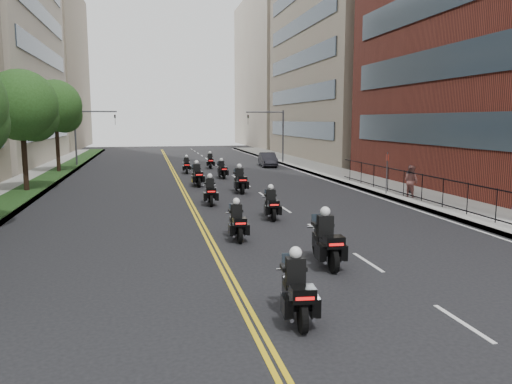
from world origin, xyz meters
TOP-DOWN VIEW (x-y plane):
  - ground at (0.00, 0.00)m, footprint 160.00×160.00m
  - sidewalk_right at (12.00, 25.00)m, footprint 4.00×90.00m
  - sidewalk_left at (-12.00, 25.00)m, footprint 4.00×90.00m
  - grass_strip at (-11.20, 25.00)m, footprint 2.00×90.00m
  - building_right_tan at (21.48, 48.00)m, footprint 15.11×28.00m
  - building_right_far at (21.50, 78.00)m, footprint 15.00×28.00m
  - building_left_far at (-22.00, 78.00)m, footprint 16.00×28.00m
  - iron_fence at (11.00, 12.00)m, footprint 0.05×28.00m
  - traffic_signal_right at (9.54, 42.00)m, footprint 4.09×0.20m
  - traffic_signal_left at (-9.54, 42.00)m, footprint 4.09×0.20m
  - motorcycle_0 at (-0.44, 1.00)m, footprint 0.64×2.30m
  - motorcycle_1 at (1.75, 4.98)m, footprint 0.63×2.53m
  - motorcycle_2 at (-0.39, 9.02)m, footprint 0.50×2.17m
  - motorcycle_3 at (1.88, 12.67)m, footprint 0.58×2.18m
  - motorcycle_4 at (-0.40, 17.23)m, footprint 0.56×2.29m
  - motorcycle_5 at (1.98, 21.27)m, footprint 0.57×2.48m
  - motorcycle_6 at (-0.35, 25.04)m, footprint 0.60×2.45m
  - motorcycle_7 at (2.03, 29.35)m, footprint 0.57×2.18m
  - motorcycle_8 at (-0.40, 33.78)m, footprint 0.51×2.15m
  - motorcycle_9 at (2.15, 37.72)m, footprint 0.54×2.23m
  - parked_sedan at (8.00, 38.52)m, footprint 1.81×4.28m
  - pedestrian_b at (11.20, 16.53)m, footprint 0.96×1.07m
  - pedestrian_c at (11.92, 17.93)m, footprint 0.45×1.01m

SIDE VIEW (x-z plane):
  - ground at x=0.00m, z-range 0.00..0.00m
  - sidewalk_right at x=12.00m, z-range 0.00..0.15m
  - sidewalk_left at x=-12.00m, z-range 0.00..0.15m
  - grass_strip at x=-11.20m, z-range 0.15..0.19m
  - motorcycle_8 at x=-0.40m, z-range -0.17..1.42m
  - motorcycle_2 at x=-0.39m, z-range -0.17..1.43m
  - motorcycle_7 at x=2.03m, z-range -0.17..1.44m
  - motorcycle_3 at x=1.88m, z-range -0.17..1.44m
  - motorcycle_9 at x=2.15m, z-range -0.17..1.47m
  - motorcycle_4 at x=-0.40m, z-range -0.18..1.51m
  - motorcycle_0 at x=-0.44m, z-range -0.18..1.52m
  - parked_sedan at x=8.00m, z-range 0.00..1.38m
  - motorcycle_6 at x=-0.35m, z-range -0.19..1.62m
  - motorcycle_5 at x=1.98m, z-range -0.19..1.64m
  - motorcycle_1 at x=1.75m, z-range -0.20..1.67m
  - iron_fence at x=11.00m, z-range 0.15..1.65m
  - pedestrian_c at x=11.92m, z-range 0.15..1.85m
  - pedestrian_b at x=11.20m, z-range 0.15..1.98m
  - traffic_signal_right at x=9.54m, z-range 0.90..6.50m
  - traffic_signal_left at x=-9.54m, z-range 0.90..6.50m
  - building_right_far at x=21.50m, z-range 0.00..26.00m
  - building_left_far at x=-22.00m, z-range 0.00..26.00m
  - building_right_tan at x=21.48m, z-range 0.00..30.00m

